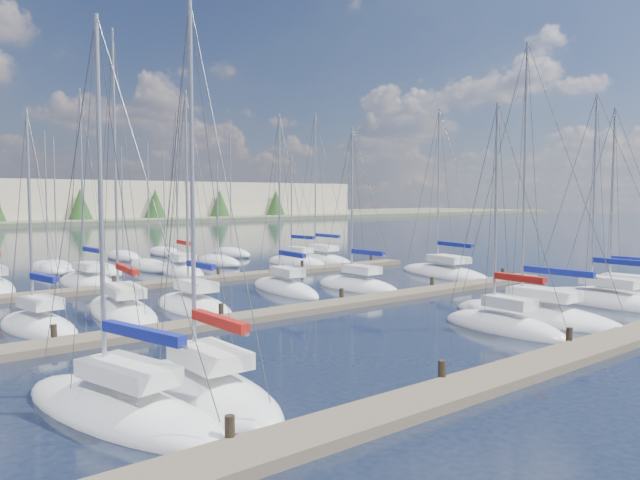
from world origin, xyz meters
TOP-DOWN VIEW (x-y plane):
  - ground at (0.00, 60.00)m, footprint 400.00×400.00m
  - dock_near at (0.00, 2.01)m, footprint 44.00×1.93m
  - dock_mid at (0.00, 16.01)m, footprint 44.00×1.93m
  - dock_far at (0.00, 30.01)m, footprint 44.00×1.93m
  - sailboat_d at (4.82, 6.56)m, footprint 2.46×6.73m
  - sailboat_e at (8.32, 7.07)m, footprint 3.10×9.33m
  - sailboat_l at (8.48, 20.31)m, footprint 2.46×7.46m
  - sailboat_j at (-3.64, 20.45)m, footprint 2.83×7.52m
  - sailboat_f at (15.29, 7.01)m, footprint 2.82×9.03m
  - sailboat_o at (-4.78, 33.65)m, footprint 3.13×7.79m
  - sailboat_g at (17.04, 6.90)m, footprint 3.18×7.32m
  - sailboat_k at (4.05, 22.53)m, footprint 3.25×8.17m
  - sailboat_i at (-7.25, 21.44)m, footprint 4.23×10.02m
  - sailboat_h at (-11.74, 20.14)m, footprint 3.24×6.52m
  - sailboat_m at (18.52, 21.22)m, footprint 5.22×10.52m
  - sailboat_b at (-13.17, 6.86)m, footprint 4.43×9.01m
  - sailboat_q at (14.56, 35.10)m, footprint 3.19×7.40m
  - sailboat_c at (-10.51, 6.84)m, footprint 3.03×7.72m
  - sailboat_r at (17.74, 35.52)m, footprint 3.13×9.26m
  - sailboat_p at (3.38, 35.79)m, footprint 3.93×8.40m
  - distant_boats at (-4.34, 43.76)m, footprint 36.93×20.75m

SIDE VIEW (x-z plane):
  - ground at x=0.00m, z-range 0.00..0.00m
  - dock_near at x=0.00m, z-range -0.40..0.70m
  - dock_mid at x=0.00m, z-range -0.40..0.70m
  - dock_far at x=0.00m, z-range -0.40..0.70m
  - sailboat_m at x=18.52m, z-range -6.72..7.06m
  - sailboat_b at x=-13.17m, z-range -5.80..6.15m
  - sailboat_q at x=14.56m, z-range -5.18..5.53m
  - sailboat_l at x=8.48m, z-range -5.58..5.94m
  - sailboat_f at x=15.29m, z-range -6.21..6.57m
  - sailboat_c at x=-10.51m, z-range -6.25..6.61m
  - sailboat_e at x=8.32m, z-range -7.11..7.47m
  - sailboat_h at x=-11.74m, z-range -5.27..5.64m
  - sailboat_p at x=3.38m, z-range -6.67..7.04m
  - sailboat_j at x=-3.64m, z-range -6.15..6.52m
  - sailboat_g at x=17.04m, z-range -5.87..6.24m
  - sailboat_r at x=17.74m, z-range -7.21..7.59m
  - sailboat_i at x=-7.25m, z-range -7.62..7.99m
  - sailboat_d at x=4.82m, z-range -5.41..5.79m
  - sailboat_k at x=4.05m, z-range -5.93..6.32m
  - sailboat_o at x=-4.78m, z-range -7.00..7.39m
  - distant_boats at x=-4.34m, z-range -6.36..6.94m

